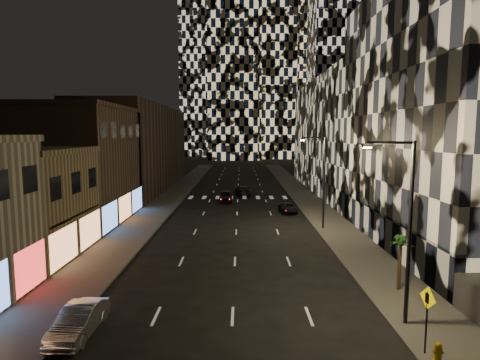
{
  "coord_description": "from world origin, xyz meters",
  "views": [
    {
      "loc": [
        0.42,
        -8.94,
        9.49
      ],
      "look_at": [
        0.37,
        20.96,
        6.0
      ],
      "focal_mm": 30.0,
      "sensor_mm": 36.0,
      "label": 1
    }
  ],
  "objects_px": {
    "car_dark_rightlane": "(288,208)",
    "car_silver_parked": "(79,321)",
    "car_dark_midlane": "(226,196)",
    "streetlight_far": "(322,176)",
    "car_dark_oncoming": "(243,190)",
    "fire_hydrant": "(438,353)",
    "ped_sign": "(427,308)",
    "streetlight_near": "(405,220)",
    "palm_tree": "(401,245)"
  },
  "relations": [
    {
      "from": "fire_hydrant",
      "to": "ped_sign",
      "type": "relative_size",
      "value": 0.29
    },
    {
      "from": "streetlight_far",
      "to": "ped_sign",
      "type": "height_order",
      "value": "streetlight_far"
    },
    {
      "from": "car_dark_midlane",
      "to": "car_dark_rightlane",
      "type": "xyz_separation_m",
      "value": [
        7.81,
        -7.73,
        -0.22
      ]
    },
    {
      "from": "streetlight_far",
      "to": "car_dark_midlane",
      "type": "bearing_deg",
      "value": 121.5
    },
    {
      "from": "streetlight_far",
      "to": "car_dark_midlane",
      "type": "xyz_separation_m",
      "value": [
        -10.02,
        16.35,
        -4.57
      ]
    },
    {
      "from": "fire_hydrant",
      "to": "palm_tree",
      "type": "xyz_separation_m",
      "value": [
        1.45,
        7.78,
        2.33
      ]
    },
    {
      "from": "streetlight_near",
      "to": "car_dark_oncoming",
      "type": "height_order",
      "value": "streetlight_near"
    },
    {
      "from": "car_dark_oncoming",
      "to": "ped_sign",
      "type": "height_order",
      "value": "ped_sign"
    },
    {
      "from": "car_silver_parked",
      "to": "car_dark_midlane",
      "type": "xyz_separation_m",
      "value": [
        5.54,
        37.36,
        0.08
      ]
    },
    {
      "from": "car_silver_parked",
      "to": "ped_sign",
      "type": "xyz_separation_m",
      "value": [
        15.5,
        -1.77,
        1.47
      ]
    },
    {
      "from": "car_dark_oncoming",
      "to": "streetlight_far",
      "type": "bearing_deg",
      "value": 101.75
    },
    {
      "from": "car_dark_midlane",
      "to": "ped_sign",
      "type": "bearing_deg",
      "value": -76.93
    },
    {
      "from": "streetlight_far",
      "to": "car_dark_rightlane",
      "type": "distance_m",
      "value": 10.11
    },
    {
      "from": "car_dark_oncoming",
      "to": "fire_hydrant",
      "type": "relative_size",
      "value": 5.76
    },
    {
      "from": "streetlight_near",
      "to": "streetlight_far",
      "type": "height_order",
      "value": "same"
    },
    {
      "from": "streetlight_near",
      "to": "ped_sign",
      "type": "bearing_deg",
      "value": -91.16
    },
    {
      "from": "car_silver_parked",
      "to": "car_dark_midlane",
      "type": "height_order",
      "value": "car_dark_midlane"
    },
    {
      "from": "fire_hydrant",
      "to": "palm_tree",
      "type": "bearing_deg",
      "value": 79.48
    },
    {
      "from": "streetlight_far",
      "to": "streetlight_near",
      "type": "bearing_deg",
      "value": -90.0
    },
    {
      "from": "car_silver_parked",
      "to": "car_dark_rightlane",
      "type": "bearing_deg",
      "value": 67.66
    },
    {
      "from": "car_dark_oncoming",
      "to": "ped_sign",
      "type": "bearing_deg",
      "value": 92.57
    },
    {
      "from": "car_dark_midlane",
      "to": "car_dark_rightlane",
      "type": "relative_size",
      "value": 1.14
    },
    {
      "from": "car_dark_oncoming",
      "to": "palm_tree",
      "type": "relative_size",
      "value": 1.49
    },
    {
      "from": "streetlight_near",
      "to": "palm_tree",
      "type": "xyz_separation_m",
      "value": [
        1.59,
        4.29,
        -2.47
      ]
    },
    {
      "from": "car_dark_midlane",
      "to": "car_dark_rightlane",
      "type": "height_order",
      "value": "car_dark_midlane"
    },
    {
      "from": "streetlight_near",
      "to": "car_dark_midlane",
      "type": "xyz_separation_m",
      "value": [
        -10.02,
        36.35,
        -4.57
      ]
    },
    {
      "from": "streetlight_far",
      "to": "ped_sign",
      "type": "distance_m",
      "value": 23.01
    },
    {
      "from": "streetlight_far",
      "to": "car_silver_parked",
      "type": "xyz_separation_m",
      "value": [
        -15.55,
        -21.01,
        -4.65
      ]
    },
    {
      "from": "car_dark_rightlane",
      "to": "car_silver_parked",
      "type": "bearing_deg",
      "value": -118.48
    },
    {
      "from": "car_dark_oncoming",
      "to": "car_silver_parked",
      "type": "bearing_deg",
      "value": 72.74
    },
    {
      "from": "streetlight_near",
      "to": "fire_hydrant",
      "type": "height_order",
      "value": "streetlight_near"
    },
    {
      "from": "car_dark_midlane",
      "to": "car_dark_oncoming",
      "type": "height_order",
      "value": "car_dark_midlane"
    },
    {
      "from": "car_dark_rightlane",
      "to": "ped_sign",
      "type": "xyz_separation_m",
      "value": [
        2.16,
        -31.4,
        1.61
      ]
    },
    {
      "from": "car_dark_oncoming",
      "to": "fire_hydrant",
      "type": "bearing_deg",
      "value": 92.67
    },
    {
      "from": "streetlight_near",
      "to": "car_dark_oncoming",
      "type": "distance_m",
      "value": 43.39
    },
    {
      "from": "streetlight_near",
      "to": "streetlight_far",
      "type": "bearing_deg",
      "value": 90.0
    },
    {
      "from": "car_silver_parked",
      "to": "car_dark_midlane",
      "type": "distance_m",
      "value": 37.77
    },
    {
      "from": "streetlight_far",
      "to": "car_dark_oncoming",
      "type": "bearing_deg",
      "value": 108.59
    },
    {
      "from": "car_dark_rightlane",
      "to": "streetlight_near",
      "type": "bearing_deg",
      "value": -89.82
    },
    {
      "from": "car_dark_oncoming",
      "to": "palm_tree",
      "type": "bearing_deg",
      "value": 96.64
    },
    {
      "from": "car_dark_midlane",
      "to": "fire_hydrant",
      "type": "bearing_deg",
      "value": -76.9
    },
    {
      "from": "car_dark_midlane",
      "to": "palm_tree",
      "type": "height_order",
      "value": "palm_tree"
    },
    {
      "from": "palm_tree",
      "to": "car_dark_oncoming",
      "type": "bearing_deg",
      "value": 103.48
    },
    {
      "from": "car_silver_parked",
      "to": "car_dark_midlane",
      "type": "relative_size",
      "value": 0.93
    },
    {
      "from": "car_silver_parked",
      "to": "car_dark_oncoming",
      "type": "relative_size",
      "value": 0.86
    },
    {
      "from": "streetlight_far",
      "to": "car_dark_oncoming",
      "type": "distance_m",
      "value": 24.16
    },
    {
      "from": "streetlight_near",
      "to": "ped_sign",
      "type": "distance_m",
      "value": 4.23
    },
    {
      "from": "fire_hydrant",
      "to": "car_dark_midlane",
      "type": "bearing_deg",
      "value": 104.31
    },
    {
      "from": "car_silver_parked",
      "to": "fire_hydrant",
      "type": "xyz_separation_m",
      "value": [
        15.7,
        -2.48,
        -0.14
      ]
    },
    {
      "from": "ped_sign",
      "to": "palm_tree",
      "type": "distance_m",
      "value": 7.3
    }
  ]
}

